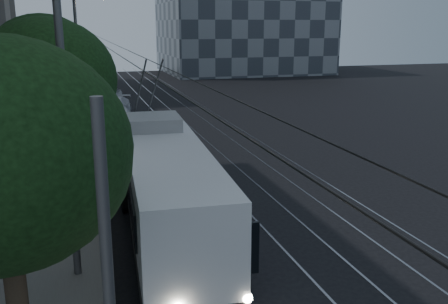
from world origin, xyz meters
TOP-DOWN VIEW (x-y plane):
  - ground at (0.00, 0.00)m, footprint 120.00×120.00m
  - sidewalk at (-7.50, 20.00)m, footprint 5.00×90.00m
  - tram_rails at (2.50, 20.00)m, footprint 4.52×90.00m
  - overhead_wires at (-4.97, 20.00)m, footprint 2.23×90.00m
  - trolleybus at (-2.90, 0.06)m, footprint 3.11×11.71m
  - pickup_silver at (-4.30, 12.95)m, footprint 3.37×6.71m
  - car_white_a at (-2.82, 18.70)m, footprint 2.08×4.23m
  - car_white_b at (-2.85, 22.56)m, footprint 3.20×5.17m
  - car_white_c at (-4.30, 26.84)m, footprint 2.23×4.54m
  - car_white_d at (-2.70, 29.50)m, footprint 2.69×4.18m
  - tree_0 at (-6.96, -5.37)m, footprint 5.02×5.02m
  - tree_1 at (-6.50, 3.93)m, footprint 5.06×5.06m
  - tree_2 at (-7.00, 11.93)m, footprint 5.67×5.67m
  - tree_3 at (-6.50, 17.38)m, footprint 5.06×5.06m
  - tree_4 at (-6.50, 29.34)m, footprint 4.25×4.25m
  - tree_5 at (-6.50, 34.60)m, footprint 4.68×4.68m
  - streetlamp_near at (-5.37, -2.35)m, footprint 2.62×0.44m
  - streetlamp_far at (-4.85, 18.96)m, footprint 2.20×0.44m

SIDE VIEW (x-z plane):
  - ground at x=0.00m, z-range 0.00..0.00m
  - tram_rails at x=2.50m, z-range 0.00..0.02m
  - sidewalk at x=-7.50m, z-range 0.00..0.15m
  - car_white_d at x=-2.70m, z-range 0.00..1.33m
  - car_white_a at x=-2.82m, z-range 0.00..1.39m
  - car_white_b at x=-2.85m, z-range 0.00..1.40m
  - car_white_c at x=-4.30m, z-range 0.00..1.43m
  - pickup_silver at x=-4.30m, z-range 0.00..1.82m
  - trolleybus at x=-2.90m, z-range -1.21..4.42m
  - overhead_wires at x=-4.97m, z-range 0.47..6.47m
  - tree_4 at x=-6.50m, z-range 0.98..6.81m
  - tree_0 at x=-6.96m, z-range 1.03..7.63m
  - tree_5 at x=-6.50m, z-range 1.15..7.70m
  - tree_3 at x=-6.50m, z-range 1.19..8.15m
  - tree_2 at x=-7.00m, z-range 1.08..8.37m
  - tree_1 at x=-6.50m, z-range 1.22..8.25m
  - streetlamp_far at x=-4.85m, z-range 0.97..9.91m
  - streetlamp_near at x=-5.37m, z-range 1.07..12.04m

